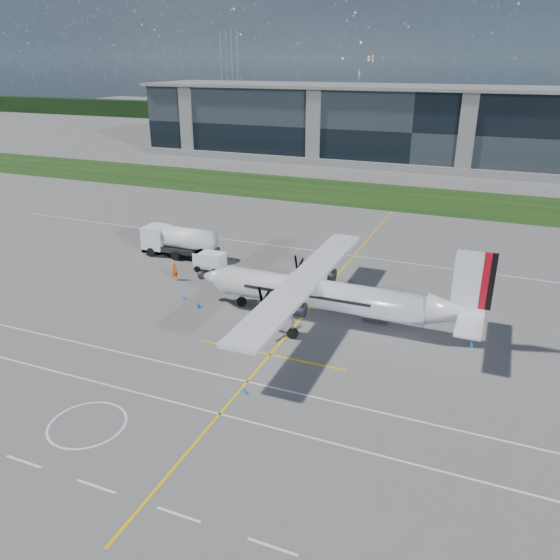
{
  "coord_description": "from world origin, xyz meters",
  "views": [
    {
      "loc": [
        17.33,
        -38.98,
        20.72
      ],
      "look_at": [
        1.0,
        0.86,
        3.2
      ],
      "focal_mm": 35.0,
      "sensor_mm": 36.0,
      "label": 1
    }
  ],
  "objects_px": {
    "pylon_west": "(230,75)",
    "fuel_tanker_truck": "(175,241)",
    "turboprop_aircraft": "(331,279)",
    "safety_cone_nose_stbd": "(228,291)",
    "ground_crew_person": "(175,270)",
    "safety_cone_tail": "(471,344)",
    "safety_cone_fwd": "(184,297)",
    "safety_cone_portwing": "(244,390)",
    "baggage_tug": "(210,262)",
    "safety_cone_nose_port": "(198,305)"
  },
  "relations": [
    {
      "from": "pylon_west",
      "to": "fuel_tanker_truck",
      "type": "distance_m",
      "value": 154.22
    },
    {
      "from": "turboprop_aircraft",
      "to": "safety_cone_nose_stbd",
      "type": "height_order",
      "value": "turboprop_aircraft"
    },
    {
      "from": "ground_crew_person",
      "to": "safety_cone_tail",
      "type": "height_order",
      "value": "ground_crew_person"
    },
    {
      "from": "fuel_tanker_truck",
      "to": "safety_cone_fwd",
      "type": "height_order",
      "value": "fuel_tanker_truck"
    },
    {
      "from": "pylon_west",
      "to": "fuel_tanker_truck",
      "type": "relative_size",
      "value": 3.29
    },
    {
      "from": "turboprop_aircraft",
      "to": "safety_cone_nose_stbd",
      "type": "distance_m",
      "value": 11.52
    },
    {
      "from": "safety_cone_portwing",
      "to": "safety_cone_tail",
      "type": "height_order",
      "value": "same"
    },
    {
      "from": "safety_cone_nose_stbd",
      "to": "fuel_tanker_truck",
      "type": "bearing_deg",
      "value": 144.75
    },
    {
      "from": "pylon_west",
      "to": "safety_cone_fwd",
      "type": "xyz_separation_m",
      "value": [
        71.63,
        -149.68,
        -14.75
      ]
    },
    {
      "from": "fuel_tanker_truck",
      "to": "baggage_tug",
      "type": "height_order",
      "value": "fuel_tanker_truck"
    },
    {
      "from": "safety_cone_nose_port",
      "to": "safety_cone_fwd",
      "type": "bearing_deg",
      "value": 154.57
    },
    {
      "from": "pylon_west",
      "to": "safety_cone_nose_port",
      "type": "distance_m",
      "value": 168.37
    },
    {
      "from": "baggage_tug",
      "to": "safety_cone_nose_stbd",
      "type": "relative_size",
      "value": 6.67
    },
    {
      "from": "baggage_tug",
      "to": "safety_cone_tail",
      "type": "height_order",
      "value": "baggage_tug"
    },
    {
      "from": "pylon_west",
      "to": "safety_cone_fwd",
      "type": "relative_size",
      "value": 60.0
    },
    {
      "from": "turboprop_aircraft",
      "to": "ground_crew_person",
      "type": "height_order",
      "value": "turboprop_aircraft"
    },
    {
      "from": "safety_cone_nose_stbd",
      "to": "safety_cone_nose_port",
      "type": "height_order",
      "value": "same"
    },
    {
      "from": "safety_cone_portwing",
      "to": "safety_cone_nose_port",
      "type": "xyz_separation_m",
      "value": [
        -9.71,
        10.65,
        0.0
      ]
    },
    {
      "from": "pylon_west",
      "to": "ground_crew_person",
      "type": "xyz_separation_m",
      "value": [
        68.22,
        -145.8,
        -13.98
      ]
    },
    {
      "from": "pylon_west",
      "to": "ground_crew_person",
      "type": "distance_m",
      "value": 161.58
    },
    {
      "from": "turboprop_aircraft",
      "to": "ground_crew_person",
      "type": "xyz_separation_m",
      "value": [
        -17.25,
        3.13,
        -2.85
      ]
    },
    {
      "from": "baggage_tug",
      "to": "safety_cone_fwd",
      "type": "distance_m",
      "value": 7.64
    },
    {
      "from": "safety_cone_fwd",
      "to": "safety_cone_tail",
      "type": "bearing_deg",
      "value": 1.75
    },
    {
      "from": "fuel_tanker_truck",
      "to": "baggage_tug",
      "type": "xyz_separation_m",
      "value": [
        5.9,
        -2.67,
        -0.71
      ]
    },
    {
      "from": "safety_cone_portwing",
      "to": "safety_cone_fwd",
      "type": "bearing_deg",
      "value": 135.34
    },
    {
      "from": "ground_crew_person",
      "to": "safety_cone_fwd",
      "type": "bearing_deg",
      "value": -112.18
    },
    {
      "from": "safety_cone_tail",
      "to": "safety_cone_nose_stbd",
      "type": "height_order",
      "value": "same"
    },
    {
      "from": "baggage_tug",
      "to": "ground_crew_person",
      "type": "relative_size",
      "value": 1.63
    },
    {
      "from": "fuel_tanker_truck",
      "to": "turboprop_aircraft",
      "type": "bearing_deg",
      "value": -23.93
    },
    {
      "from": "safety_cone_tail",
      "to": "safety_cone_nose_stbd",
      "type": "bearing_deg",
      "value": 174.85
    },
    {
      "from": "fuel_tanker_truck",
      "to": "safety_cone_tail",
      "type": "distance_m",
      "value": 33.95
    },
    {
      "from": "turboprop_aircraft",
      "to": "safety_cone_portwing",
      "type": "relative_size",
      "value": 51.65
    },
    {
      "from": "safety_cone_nose_stbd",
      "to": "safety_cone_tail",
      "type": "bearing_deg",
      "value": -5.15
    },
    {
      "from": "turboprop_aircraft",
      "to": "safety_cone_fwd",
      "type": "xyz_separation_m",
      "value": [
        -13.84,
        -0.74,
        -3.62
      ]
    },
    {
      "from": "pylon_west",
      "to": "safety_cone_nose_stbd",
      "type": "height_order",
      "value": "pylon_west"
    },
    {
      "from": "baggage_tug",
      "to": "safety_cone_fwd",
      "type": "height_order",
      "value": "baggage_tug"
    },
    {
      "from": "safety_cone_nose_port",
      "to": "fuel_tanker_truck",
      "type": "bearing_deg",
      "value": 130.19
    },
    {
      "from": "baggage_tug",
      "to": "ground_crew_person",
      "type": "bearing_deg",
      "value": -118.96
    },
    {
      "from": "pylon_west",
      "to": "turboprop_aircraft",
      "type": "relative_size",
      "value": 1.16
    },
    {
      "from": "safety_cone_fwd",
      "to": "safety_cone_nose_port",
      "type": "height_order",
      "value": "same"
    },
    {
      "from": "baggage_tug",
      "to": "safety_cone_portwing",
      "type": "height_order",
      "value": "baggage_tug"
    },
    {
      "from": "fuel_tanker_truck",
      "to": "safety_cone_portwing",
      "type": "height_order",
      "value": "fuel_tanker_truck"
    },
    {
      "from": "safety_cone_portwing",
      "to": "safety_cone_nose_stbd",
      "type": "xyz_separation_m",
      "value": [
        -8.68,
        14.41,
        0.0
      ]
    },
    {
      "from": "ground_crew_person",
      "to": "safety_cone_fwd",
      "type": "relative_size",
      "value": 4.1
    },
    {
      "from": "safety_cone_portwing",
      "to": "safety_cone_nose_stbd",
      "type": "bearing_deg",
      "value": 121.05
    },
    {
      "from": "safety_cone_fwd",
      "to": "safety_cone_nose_port",
      "type": "xyz_separation_m",
      "value": [
        2.07,
        -0.98,
        0.0
      ]
    },
    {
      "from": "pylon_west",
      "to": "safety_cone_nose_stbd",
      "type": "bearing_deg",
      "value": -63.04
    },
    {
      "from": "turboprop_aircraft",
      "to": "safety_cone_nose_port",
      "type": "xyz_separation_m",
      "value": [
        -11.77,
        -1.73,
        -3.62
      ]
    },
    {
      "from": "baggage_tug",
      "to": "safety_cone_fwd",
      "type": "relative_size",
      "value": 6.67
    },
    {
      "from": "safety_cone_tail",
      "to": "fuel_tanker_truck",
      "type": "bearing_deg",
      "value": 163.97
    }
  ]
}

